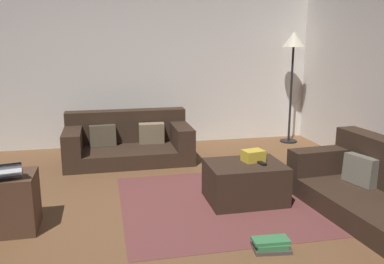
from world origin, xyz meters
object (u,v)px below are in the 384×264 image
tv_remote (261,163)px  book_stack (271,245)px  couch_left (128,142)px  gift_box (253,156)px  side_table (7,203)px  laptop (3,172)px  ottoman (245,182)px  corner_lamp (293,48)px  couch_right (384,191)px

tv_remote → book_stack: size_ratio=0.49×
couch_left → gift_box: (1.22, -1.78, 0.22)m
tv_remote → side_table: size_ratio=0.31×
laptop → couch_left: bearing=60.3°
tv_remote → ottoman: bearing=153.2°
ottoman → corner_lamp: bearing=55.1°
gift_box → side_table: bearing=-174.0°
couch_left → corner_lamp: (2.70, 0.44, 1.29)m
couch_left → laptop: (-1.19, -2.09, 0.32)m
gift_box → corner_lamp: 2.87m
couch_right → laptop: 3.50m
corner_lamp → book_stack: bearing=-117.5°
corner_lamp → ottoman: bearing=-124.9°
couch_right → gift_box: couch_right is taller
side_table → corner_lamp: size_ratio=0.29×
gift_box → laptop: bearing=-172.5°
side_table → book_stack: 2.34m
couch_right → ottoman: bearing=55.6°
ottoman → tv_remote: bearing=-16.2°
laptop → corner_lamp: size_ratio=0.24×
couch_left → book_stack: (0.97, -2.89, -0.21)m
couch_left → book_stack: couch_left is taller
couch_right → corner_lamp: (0.43, 2.96, 1.28)m
tv_remote → side_table: side_table is taller
side_table → book_stack: side_table is taller
couch_right → couch_left: bearing=38.0°
couch_left → ottoman: bearing=121.0°
couch_right → side_table: size_ratio=3.66×
gift_box → tv_remote: gift_box is taller
couch_left → corner_lamp: bearing=-170.8°
couch_left → couch_right: (2.27, -2.52, 0.01)m
ottoman → laptop: 2.34m
laptop → book_stack: size_ratio=1.32×
tv_remote → couch_left: bearing=113.2°
couch_left → tv_remote: (1.26, -1.89, 0.17)m
gift_box → book_stack: (-0.25, -1.11, -0.43)m
laptop → corner_lamp: 4.74m
side_table → laptop: size_ratio=1.21×
laptop → corner_lamp: (3.89, 2.53, 0.97)m
gift_box → side_table: size_ratio=0.42×
gift_box → tv_remote: 0.13m
book_stack → tv_remote: bearing=73.5°
gift_box → laptop: (-2.41, -0.32, 0.10)m
couch_left → laptop: bearing=60.2°
gift_box → corner_lamp: size_ratio=0.12×
couch_left → corner_lamp: corner_lamp is taller
couch_right → ottoman: (-1.16, 0.68, -0.06)m
couch_right → tv_remote: size_ratio=11.90×
ottoman → side_table: size_ratio=1.53×
couch_left → gift_box: size_ratio=7.94×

